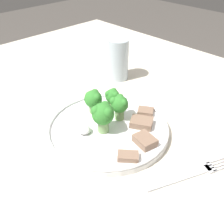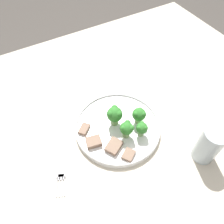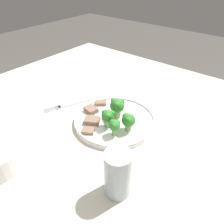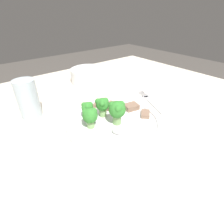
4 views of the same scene
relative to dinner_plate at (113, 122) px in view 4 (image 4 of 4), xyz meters
name	(u,v)px [view 4 (image 4 of 4)]	position (x,y,z in m)	size (l,w,h in m)	color
table	(107,148)	(-0.01, 0.01, -0.10)	(1.29, 1.09, 0.75)	beige
dinner_plate	(113,122)	(0.00, 0.00, 0.00)	(0.26, 0.26, 0.02)	white
fork	(151,102)	(0.19, 0.02, -0.01)	(0.09, 0.17, 0.00)	silver
cream_bowl	(89,76)	(0.13, 0.32, 0.02)	(0.15, 0.15, 0.06)	white
drinking_glass	(28,101)	(-0.16, 0.19, 0.04)	(0.06, 0.06, 0.12)	#B2C1CC
broccoli_floret_near_rim_left	(103,105)	(0.00, 0.04, 0.04)	(0.04, 0.04, 0.06)	#7FA866
broccoli_floret_center_left	(87,108)	(-0.04, 0.06, 0.04)	(0.03, 0.03, 0.05)	#7FA866
broccoli_floret_back_left	(90,116)	(-0.06, 0.01, 0.04)	(0.04, 0.04, 0.06)	#7FA866
broccoli_floret_front_left	(117,110)	(0.00, -0.02, 0.05)	(0.05, 0.05, 0.07)	#7FA866
meat_slice_front_slice	(145,114)	(0.09, -0.04, 0.01)	(0.04, 0.04, 0.01)	#846651
meat_slice_middle_slice	(99,104)	(0.02, 0.10, 0.01)	(0.04, 0.04, 0.01)	#846651
meat_slice_rear_slice	(131,107)	(0.09, 0.02, 0.01)	(0.05, 0.04, 0.02)	#846651
meat_slice_edge_slice	(113,106)	(0.05, 0.06, 0.01)	(0.06, 0.05, 0.01)	#846651
sauce_dollop	(118,130)	(-0.02, -0.05, 0.01)	(0.03, 0.03, 0.02)	white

